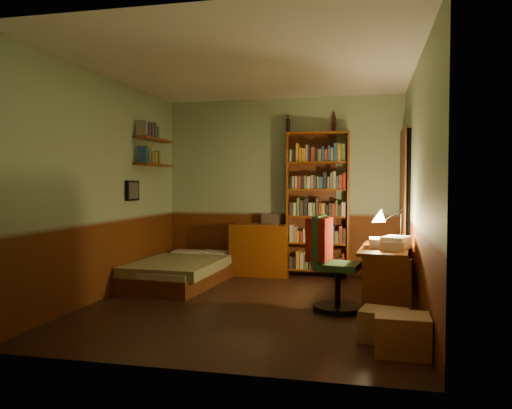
% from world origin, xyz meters
% --- Properties ---
extents(floor, '(3.50, 4.00, 0.02)m').
position_xyz_m(floor, '(0.00, 0.00, -0.01)').
color(floor, black).
rests_on(floor, ground).
extents(ceiling, '(3.50, 4.00, 0.02)m').
position_xyz_m(ceiling, '(0.00, 0.00, 2.61)').
color(ceiling, silver).
rests_on(ceiling, wall_back).
extents(wall_back, '(3.50, 0.02, 2.60)m').
position_xyz_m(wall_back, '(0.00, 2.01, 1.30)').
color(wall_back, '#90A984').
rests_on(wall_back, ground).
extents(wall_left, '(0.02, 4.00, 2.60)m').
position_xyz_m(wall_left, '(-1.76, 0.00, 1.30)').
color(wall_left, '#90A984').
rests_on(wall_left, ground).
extents(wall_right, '(0.02, 4.00, 2.60)m').
position_xyz_m(wall_right, '(1.76, 0.00, 1.30)').
color(wall_right, '#90A984').
rests_on(wall_right, ground).
extents(wall_front, '(3.50, 0.02, 2.60)m').
position_xyz_m(wall_front, '(0.00, -2.01, 1.30)').
color(wall_front, '#90A984').
rests_on(wall_front, ground).
extents(doorway, '(0.06, 0.90, 2.00)m').
position_xyz_m(doorway, '(1.72, 1.30, 1.00)').
color(doorway, black).
rests_on(doorway, ground).
extents(door_trim, '(0.02, 0.98, 2.08)m').
position_xyz_m(door_trim, '(1.69, 1.30, 1.00)').
color(door_trim, '#4A230F').
rests_on(door_trim, ground).
extents(bed, '(1.15, 1.94, 0.55)m').
position_xyz_m(bed, '(-1.19, 0.97, 0.28)').
color(bed, '#69814C').
rests_on(bed, ground).
extents(dresser, '(0.85, 0.43, 0.75)m').
position_xyz_m(dresser, '(-0.28, 1.76, 0.37)').
color(dresser, '#6A300D').
rests_on(dresser, ground).
extents(mini_stereo, '(0.33, 0.29, 0.15)m').
position_xyz_m(mini_stereo, '(-0.12, 1.89, 0.82)').
color(mini_stereo, '#B2B2B7').
rests_on(mini_stereo, dresser).
extents(bookshelf, '(0.92, 0.38, 2.07)m').
position_xyz_m(bookshelf, '(0.54, 1.85, 1.04)').
color(bookshelf, '#6A300D').
rests_on(bookshelf, ground).
extents(bottle_left, '(0.07, 0.07, 0.22)m').
position_xyz_m(bottle_left, '(0.09, 1.96, 2.18)').
color(bottle_left, black).
rests_on(bottle_left, bookshelf).
extents(bottle_right, '(0.08, 0.08, 0.24)m').
position_xyz_m(bottle_right, '(0.76, 1.96, 2.19)').
color(bottle_right, black).
rests_on(bottle_right, bookshelf).
extents(desk, '(0.60, 1.24, 0.65)m').
position_xyz_m(desk, '(1.44, 0.29, 0.32)').
color(desk, '#6A300D').
rests_on(desk, ground).
extents(paper_stack, '(0.34, 0.39, 0.13)m').
position_xyz_m(paper_stack, '(1.55, 0.16, 0.71)').
color(paper_stack, silver).
rests_on(paper_stack, desk).
extents(desk_lamp, '(0.20, 0.20, 0.63)m').
position_xyz_m(desk_lamp, '(1.62, 0.50, 0.96)').
color(desk_lamp, black).
rests_on(desk_lamp, desk).
extents(office_chair, '(0.54, 0.49, 0.97)m').
position_xyz_m(office_chair, '(0.95, -0.05, 0.48)').
color(office_chair, '#2B542F').
rests_on(office_chair, ground).
extents(red_jacket, '(0.21, 0.38, 0.45)m').
position_xyz_m(red_jacket, '(0.71, 0.17, 1.20)').
color(red_jacket, '#A51F15').
rests_on(red_jacket, office_chair).
extents(wall_shelf_lower, '(0.20, 0.90, 0.03)m').
position_xyz_m(wall_shelf_lower, '(-1.64, 1.10, 1.60)').
color(wall_shelf_lower, '#6A300D').
rests_on(wall_shelf_lower, wall_left).
extents(wall_shelf_upper, '(0.20, 0.90, 0.03)m').
position_xyz_m(wall_shelf_upper, '(-1.64, 1.10, 1.95)').
color(wall_shelf_upper, '#6A300D').
rests_on(wall_shelf_upper, wall_left).
extents(framed_picture, '(0.04, 0.32, 0.26)m').
position_xyz_m(framed_picture, '(-1.72, 0.60, 1.25)').
color(framed_picture, black).
rests_on(framed_picture, wall_left).
extents(cardboard_box_a, '(0.43, 0.35, 0.32)m').
position_xyz_m(cardboard_box_a, '(1.53, -1.31, 0.16)').
color(cardboard_box_a, olive).
rests_on(cardboard_box_a, ground).
extents(cardboard_box_b, '(0.44, 0.39, 0.27)m').
position_xyz_m(cardboard_box_b, '(1.40, -1.00, 0.13)').
color(cardboard_box_b, olive).
rests_on(cardboard_box_b, ground).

